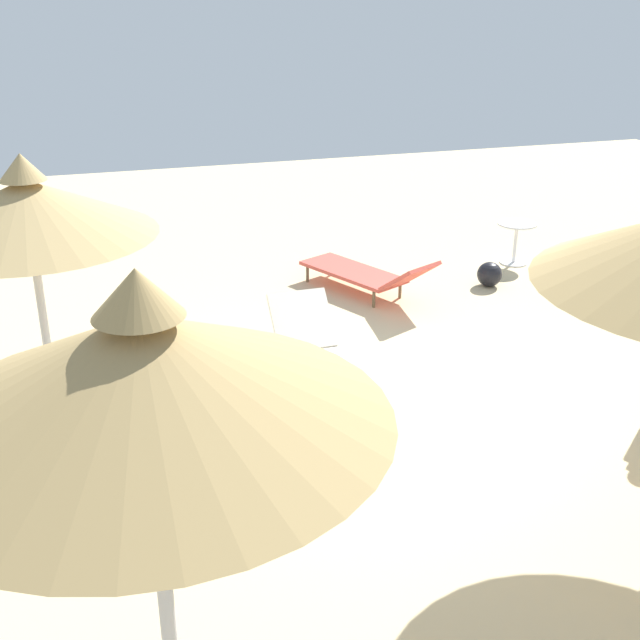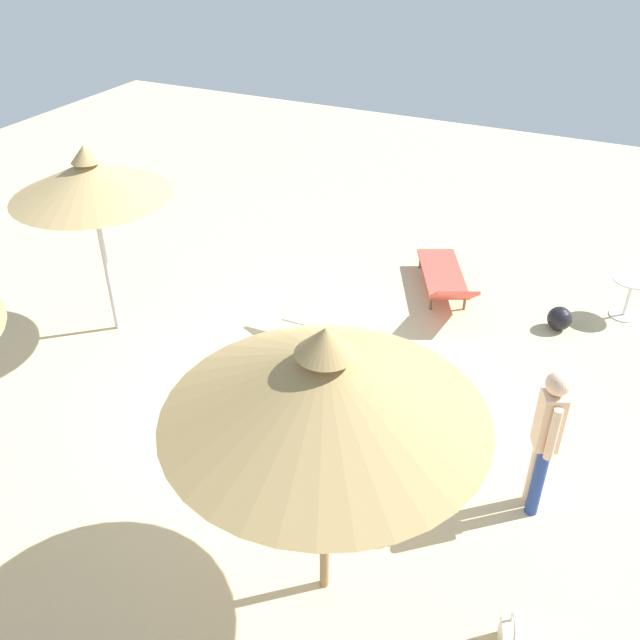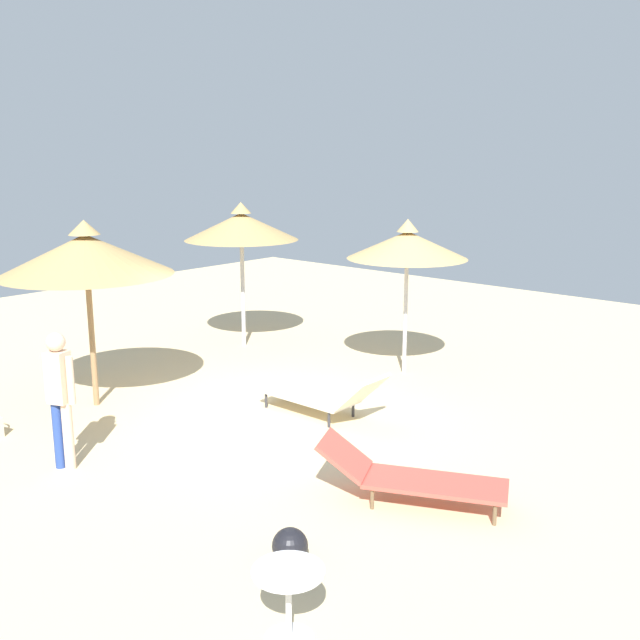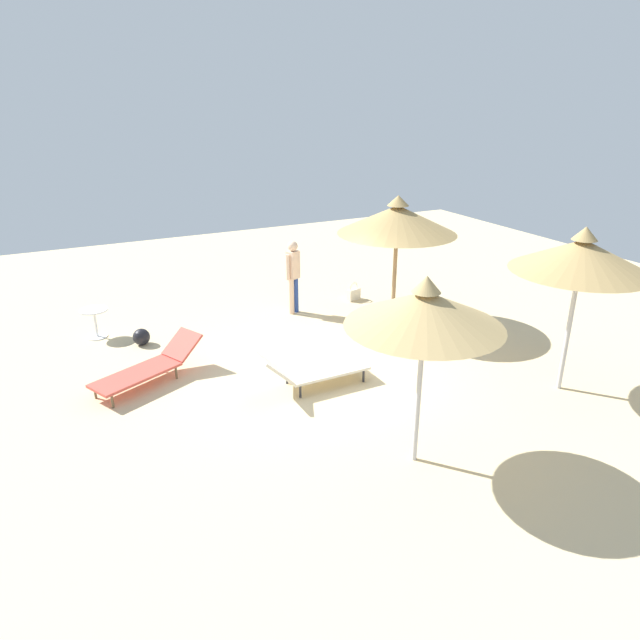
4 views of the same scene
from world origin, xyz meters
name	(u,v)px [view 4 (image 4 of 4)]	position (x,y,z in m)	size (l,w,h in m)	color
ground	(327,372)	(0.00, 0.00, -0.05)	(24.00, 24.00, 0.10)	beige
parasol_umbrella_back	(397,219)	(1.48, -2.45, 2.36)	(2.59, 2.59, 2.88)	olive
parasol_umbrella_near_left	(425,309)	(-3.10, 0.19, 2.30)	(2.09, 2.09, 2.74)	#B2B2B7
parasol_umbrella_front	(582,256)	(-2.50, -3.36, 2.42)	(2.25, 2.25, 2.90)	#B2B2B7
lounge_chair_center	(310,369)	(-0.47, 0.58, 0.35)	(0.69, 2.04, 0.80)	silver
lounge_chair_edge	(150,366)	(0.97, 3.08, 0.32)	(1.45, 2.16, 0.69)	#CC4C3F
person_standing_near_right	(293,273)	(3.03, -0.67, 1.00)	(0.30, 0.41, 1.75)	beige
handbag	(354,294)	(3.18, -2.40, 0.16)	(0.24, 0.40, 0.47)	beige
side_table_round	(95,318)	(3.58, 3.71, 0.44)	(0.59, 0.59, 0.64)	silver
beach_ball	(141,337)	(2.74, 2.92, 0.18)	(0.35, 0.35, 0.35)	black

